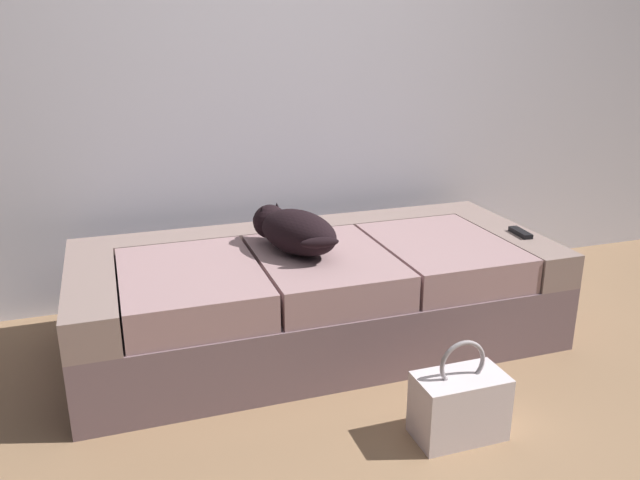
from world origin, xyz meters
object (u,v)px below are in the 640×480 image
at_px(tv_remote, 520,233).
at_px(dog_dark, 293,230).
at_px(couch, 316,294).
at_px(handbag, 459,405).

bearing_deg(tv_remote, dog_dark, 177.94).
height_order(couch, dog_dark, dog_dark).
xyz_separation_m(couch, handbag, (0.24, -0.87, -0.10)).
xyz_separation_m(couch, tv_remote, (0.97, -0.14, 0.24)).
relative_size(couch, dog_dark, 4.01).
relative_size(couch, handbag, 5.64).
bearing_deg(dog_dark, tv_remote, -6.64).
xyz_separation_m(couch, dog_dark, (-0.11, -0.02, 0.32)).
bearing_deg(handbag, couch, 105.48).
height_order(dog_dark, tv_remote, dog_dark).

